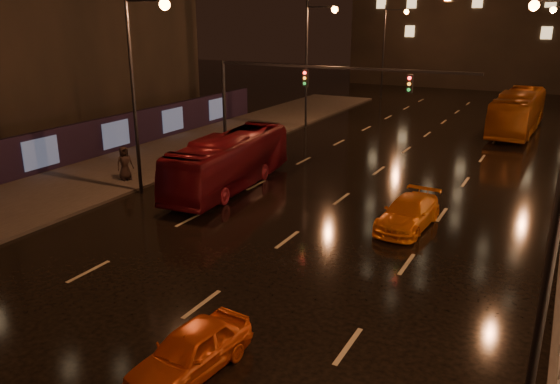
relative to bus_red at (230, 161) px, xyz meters
The scene contains 10 objects.
ground 7.96m from the bus_red, 39.13° to the left, with size 140.00×140.00×0.00m, color black.
sidewalk_left 7.55m from the bus_red, behind, with size 7.00×70.00×0.15m, color #38332D.
hoarding_left 11.54m from the bus_red, 164.62° to the right, with size 0.30×46.00×2.50m, color black.
traffic_signal 6.02m from the bus_red, 78.44° to the left, with size 15.31×0.32×6.20m.
streetlight_right 20.50m from the bus_red, 41.07° to the right, with size 2.64×0.50×10.00m.
bus_red is the anchor object (origin of this frame).
bus_curb 25.95m from the bus_red, 62.28° to the left, with size 2.74×11.73×3.27m, color #8B410D.
taxi_near 16.16m from the bus_red, 60.62° to the right, with size 1.50×3.74×1.27m, color #D44E13.
taxi_far 10.19m from the bus_red, ahead, with size 1.84×4.52×1.31m, color orange.
pedestrian_c 5.96m from the bus_red, 161.01° to the right, with size 0.92×0.60×1.88m, color black.
Camera 1 is at (9.49, -8.54, 8.77)m, focal length 35.00 mm.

